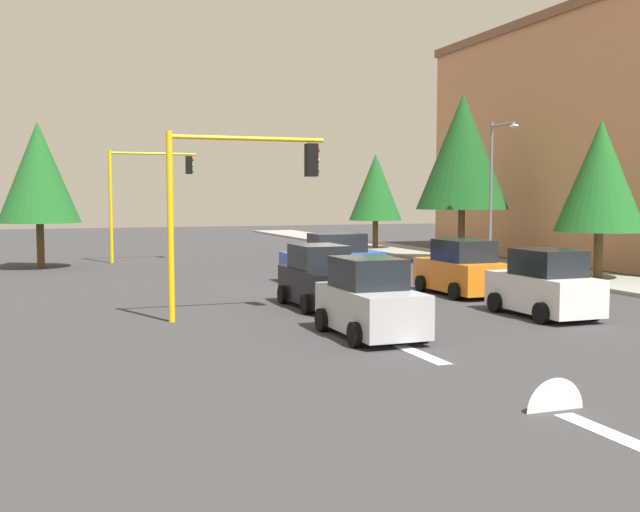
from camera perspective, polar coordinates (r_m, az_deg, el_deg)
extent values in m
plane|color=#353538|center=(29.34, 1.66, -2.34)|extent=(120.00, 120.00, 0.00)
cube|color=gray|center=(38.63, 13.48, -0.70)|extent=(80.00, 4.00, 0.15)
cube|color=silver|center=(17.05, 7.61, -7.36)|extent=(2.20, 0.36, 0.01)
cone|color=silver|center=(18.19, 5.70, -6.59)|extent=(0.01, 1.10, 1.10)
cube|color=silver|center=(12.22, 21.08, -12.42)|extent=(2.20, 0.36, 0.01)
cone|color=silver|center=(13.19, 17.30, -11.07)|extent=(0.01, 1.10, 1.10)
cube|color=tan|center=(44.21, 21.71, 7.88)|extent=(24.40, 9.00, 12.67)
cube|color=brown|center=(45.11, 21.96, 16.25)|extent=(24.70, 9.30, 0.50)
cylinder|color=yellow|center=(41.20, -15.50, 3.60)|extent=(0.18, 0.18, 5.92)
cylinder|color=yellow|center=(41.50, -12.46, 7.55)|extent=(0.12, 4.50, 0.12)
cube|color=black|center=(41.76, -9.86, 6.77)|extent=(0.36, 0.32, 0.96)
sphere|color=red|center=(41.81, -9.62, 7.18)|extent=(0.18, 0.18, 0.18)
sphere|color=yellow|center=(41.80, -9.61, 6.77)|extent=(0.18, 0.18, 0.18)
sphere|color=green|center=(41.79, -9.61, 6.36)|extent=(0.18, 0.18, 0.18)
cylinder|color=yellow|center=(21.34, -11.21, 2.13)|extent=(0.18, 0.18, 5.30)
cylinder|color=yellow|center=(21.84, -5.40, 8.81)|extent=(0.12, 4.50, 0.12)
cube|color=black|center=(22.36, -0.66, 7.24)|extent=(0.36, 0.32, 0.96)
sphere|color=red|center=(22.43, -0.22, 8.00)|extent=(0.18, 0.18, 0.18)
sphere|color=yellow|center=(22.42, -0.22, 7.23)|extent=(0.18, 0.18, 0.18)
sphere|color=green|center=(22.40, -0.22, 6.47)|extent=(0.18, 0.18, 0.18)
cylinder|color=slate|center=(36.93, 12.75, 4.40)|extent=(0.14, 0.14, 7.00)
cylinder|color=slate|center=(36.33, 13.62, 9.60)|extent=(1.80, 0.10, 0.10)
ellipsoid|color=silver|center=(35.57, 14.43, 9.45)|extent=(0.56, 0.28, 0.20)
cylinder|color=brown|center=(49.47, 4.19, 1.70)|extent=(0.36, 0.36, 2.15)
cone|color=#1E6023|center=(49.42, 4.21, 5.20)|extent=(3.44, 3.44, 4.30)
cylinder|color=brown|center=(39.14, -20.33, 0.89)|extent=(0.36, 0.36, 2.43)
cone|color=#1E6023|center=(39.09, -20.47, 5.93)|extent=(3.89, 3.89, 4.86)
cylinder|color=brown|center=(32.96, 20.24, 0.12)|extent=(0.36, 0.36, 2.27)
cone|color=#1E6023|center=(32.88, 20.39, 5.69)|extent=(3.63, 3.63, 4.54)
cylinder|color=brown|center=(40.80, 10.61, 1.65)|extent=(0.36, 0.36, 3.02)
cone|color=#19511E|center=(40.82, 10.70, 7.74)|extent=(4.84, 4.84, 6.05)
cube|color=black|center=(23.88, 0.03, -2.25)|extent=(3.81, 1.65, 1.05)
cube|color=black|center=(23.97, -0.12, -0.05)|extent=(1.98, 1.45, 0.76)
cylinder|color=black|center=(23.17, 3.10, -3.44)|extent=(0.60, 0.20, 0.60)
cylinder|color=black|center=(22.54, -1.06, -3.65)|extent=(0.60, 0.20, 0.60)
cylinder|color=black|center=(25.34, 1.00, -2.75)|extent=(0.60, 0.20, 0.60)
cylinder|color=black|center=(24.76, -2.83, -2.92)|extent=(0.60, 0.20, 0.60)
cube|color=blue|center=(31.25, 0.94, -0.65)|extent=(1.72, 4.10, 1.05)
cube|color=black|center=(31.26, 1.29, 1.02)|extent=(1.51, 2.13, 0.76)
cylinder|color=black|center=(30.00, -0.70, -1.61)|extent=(0.20, 0.60, 0.60)
cylinder|color=black|center=(31.73, -1.80, -1.28)|extent=(0.20, 0.60, 0.60)
cylinder|color=black|center=(30.93, 3.74, -1.43)|extent=(0.20, 0.60, 0.60)
cylinder|color=black|center=(32.61, 2.45, -1.12)|extent=(0.20, 0.60, 0.60)
cube|color=#B2B5BA|center=(18.95, 3.83, -4.03)|extent=(3.62, 1.65, 1.05)
cube|color=black|center=(19.00, 3.63, -1.25)|extent=(1.88, 1.45, 0.76)
cylinder|color=black|center=(18.40, 7.78, -5.55)|extent=(0.60, 0.20, 0.60)
cylinder|color=black|center=(17.65, 2.67, -5.94)|extent=(0.60, 0.20, 0.60)
cylinder|color=black|center=(20.38, 4.83, -4.54)|extent=(0.60, 0.20, 0.60)
cylinder|color=black|center=(19.71, 0.15, -4.83)|extent=(0.60, 0.20, 0.60)
cube|color=white|center=(23.06, 16.46, -2.68)|extent=(3.66, 1.64, 1.05)
cube|color=black|center=(22.82, 16.79, -0.47)|extent=(1.90, 1.45, 0.76)
cylinder|color=black|center=(23.53, 13.07, -3.42)|extent=(0.60, 0.20, 0.60)
cylinder|color=black|center=(24.53, 16.53, -3.17)|extent=(0.60, 0.20, 0.60)
cylinder|color=black|center=(21.69, 16.35, -4.16)|extent=(0.60, 0.20, 0.60)
cylinder|color=black|center=(22.77, 19.93, -3.84)|extent=(0.60, 0.20, 0.60)
cube|color=orange|center=(27.44, 10.54, -1.44)|extent=(3.93, 1.75, 1.05)
cube|color=black|center=(27.19, 10.78, 0.42)|extent=(2.04, 1.54, 0.76)
cylinder|color=black|center=(28.09, 7.62, -2.07)|extent=(0.60, 0.20, 0.60)
cylinder|color=black|center=(29.00, 10.90, -1.90)|extent=(0.60, 0.20, 0.60)
cylinder|color=black|center=(25.97, 10.11, -2.64)|extent=(0.60, 0.20, 0.60)
cylinder|color=black|center=(26.95, 13.56, -2.43)|extent=(0.60, 0.20, 0.60)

